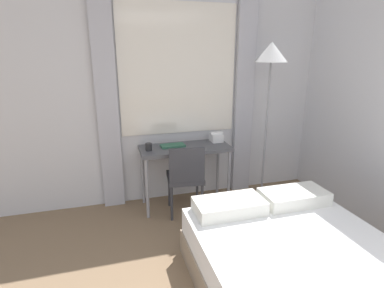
% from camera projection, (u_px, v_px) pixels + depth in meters
% --- Properties ---
extents(wall_back_with_window, '(4.97, 0.13, 2.70)m').
position_uv_depth(wall_back_with_window, '(165.00, 92.00, 3.56)').
color(wall_back_with_window, silver).
rests_on(wall_back_with_window, ground_plane).
extents(desk, '(1.05, 0.45, 0.75)m').
position_uv_depth(desk, '(185.00, 153.00, 3.52)').
color(desk, '#4C4C51').
rests_on(desk, ground_plane).
extents(desk_chair, '(0.45, 0.45, 0.84)m').
position_uv_depth(desk_chair, '(186.00, 175.00, 3.34)').
color(desk_chair, '#333338').
rests_on(desk_chair, ground_plane).
extents(standing_lamp, '(0.36, 0.36, 1.91)m').
position_uv_depth(standing_lamp, '(270.00, 70.00, 3.37)').
color(standing_lamp, '#4C4C51').
rests_on(standing_lamp, ground_plane).
extents(telephone, '(0.16, 0.16, 0.12)m').
position_uv_depth(telephone, '(216.00, 137.00, 3.69)').
color(telephone, white).
rests_on(telephone, desk).
extents(book, '(0.29, 0.16, 0.02)m').
position_uv_depth(book, '(173.00, 145.00, 3.50)').
color(book, '#33664C').
rests_on(book, desk).
extents(mug, '(0.07, 0.07, 0.09)m').
position_uv_depth(mug, '(149.00, 147.00, 3.34)').
color(mug, '#262628').
rests_on(mug, desk).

